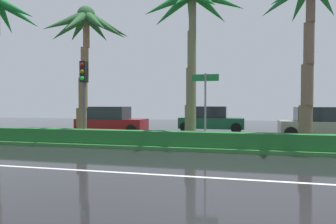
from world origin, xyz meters
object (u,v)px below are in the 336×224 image
Objects in this scene: palm_tree_centre at (311,8)px; traffic_signal_median_left at (84,85)px; palm_tree_centre_left at (192,16)px; car_in_traffic_second at (211,120)px; palm_tree_mid_left at (86,33)px; street_name_sign at (205,99)px; car_in_traffic_third at (320,123)px; car_in_traffic_leading at (111,121)px.

palm_tree_centre reaches higher than traffic_signal_median_left.
car_in_traffic_second is at bearing 88.80° from palm_tree_centre_left.
palm_tree_centre is (10.36, -0.59, 0.32)m from palm_tree_mid_left.
palm_tree_centre_left is 4.10m from street_name_sign.
car_in_traffic_third is (11.77, 3.97, -4.63)m from palm_tree_mid_left.
car_in_traffic_leading is at bearing -178.46° from car_in_traffic_third.
palm_tree_centre_left is 8.59m from car_in_traffic_leading.
car_in_traffic_second is at bearing 123.28° from palm_tree_centre.
palm_tree_mid_left is 0.92× the size of palm_tree_centre.
car_in_traffic_third is at bearing 26.04° from traffic_signal_median_left.
car_in_traffic_second is at bearing 58.80° from traffic_signal_median_left.
traffic_signal_median_left is 9.71m from car_in_traffic_second.
car_in_traffic_second is at bearing 27.17° from car_in_traffic_leading.
palm_tree_mid_left is 10.38m from palm_tree_centre.
street_name_sign is 0.70× the size of car_in_traffic_leading.
palm_tree_centre_left reaches higher than palm_tree_centre.
street_name_sign is (6.21, -1.48, -3.37)m from palm_tree_mid_left.
palm_tree_centre_left is 9.12m from car_in_traffic_third.
palm_tree_mid_left is at bearing -84.83° from car_in_traffic_leading.
palm_tree_centre is at bearing -3.24° from palm_tree_mid_left.
car_in_traffic_second is 6.75m from car_in_traffic_third.
palm_tree_centre_left is at bearing -146.66° from car_in_traffic_third.
car_in_traffic_second is (5.59, 6.68, -4.63)m from palm_tree_mid_left.
palm_tree_centre is at bearing -107.25° from car_in_traffic_third.
car_in_traffic_leading is (-10.69, 4.23, -4.94)m from palm_tree_centre.
traffic_signal_median_left is (0.66, -1.46, -2.72)m from palm_tree_mid_left.
palm_tree_centre is 1.69× the size of car_in_traffic_second.
palm_tree_centre reaches higher than car_in_traffic_third.
palm_tree_mid_left is 13.26m from car_in_traffic_third.
car_in_traffic_second is (5.92, 3.04, 0.00)m from car_in_traffic_leading.
car_in_traffic_second is (4.93, 8.14, -1.91)m from traffic_signal_median_left.
street_name_sign reaches higher than car_in_traffic_third.
palm_tree_mid_left reaches higher than car_in_traffic_third.
traffic_signal_median_left reaches higher than car_in_traffic_third.
palm_tree_mid_left is 2.22× the size of street_name_sign.
car_in_traffic_third is (12.10, 0.33, 0.00)m from car_in_traffic_leading.
street_name_sign is (5.55, -0.02, -0.65)m from traffic_signal_median_left.
palm_tree_mid_left reaches higher than street_name_sign.
palm_tree_mid_left is at bearing 176.76° from palm_tree_centre.
car_in_traffic_third is (11.12, 5.43, -1.91)m from traffic_signal_median_left.
car_in_traffic_second is (-4.77, 7.27, -4.94)m from palm_tree_centre.
palm_tree_centre_left is 1.70× the size of car_in_traffic_second.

